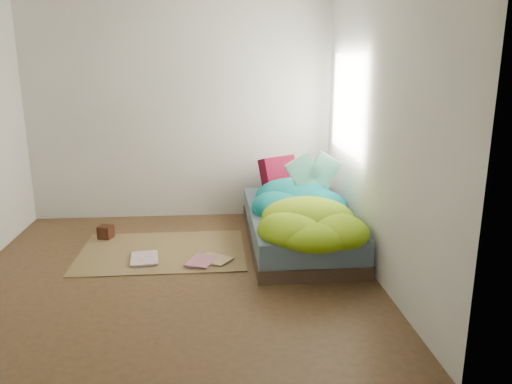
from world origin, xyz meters
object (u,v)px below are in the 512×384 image
(wooden_box, at_px, (106,232))
(floor_book_a, at_px, (131,260))
(pillow_magenta, at_px, (279,176))
(floor_book_b, at_px, (190,260))
(bed, at_px, (298,226))
(open_book, at_px, (314,161))

(wooden_box, relative_size, floor_book_a, 0.38)
(pillow_magenta, xyz_separation_m, floor_book_b, (-0.98, -1.11, -0.53))
(bed, relative_size, wooden_box, 15.11)
(bed, bearing_deg, floor_book_a, -166.15)
(bed, distance_m, floor_book_b, 1.19)
(bed, xyz_separation_m, floor_book_a, (-1.64, -0.40, -0.14))
(pillow_magenta, relative_size, floor_book_b, 1.44)
(floor_book_b, bearing_deg, open_book, 46.40)
(open_book, bearing_deg, wooden_box, 170.30)
(floor_book_a, bearing_deg, wooden_box, 111.49)
(wooden_box, bearing_deg, bed, -7.33)
(open_book, bearing_deg, floor_book_a, -170.00)
(pillow_magenta, bearing_deg, wooden_box, 160.03)
(floor_book_a, relative_size, floor_book_b, 1.15)
(pillow_magenta, height_order, wooden_box, pillow_magenta)
(pillow_magenta, xyz_separation_m, open_book, (0.29, -0.52, 0.27))
(pillow_magenta, relative_size, floor_book_a, 1.26)
(bed, height_order, open_book, open_book)
(open_book, relative_size, wooden_box, 3.63)
(floor_book_a, distance_m, floor_book_b, 0.56)
(open_book, relative_size, floor_book_b, 1.60)
(pillow_magenta, height_order, floor_book_a, pillow_magenta)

